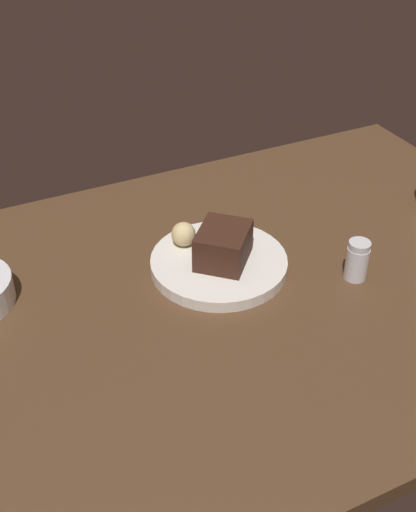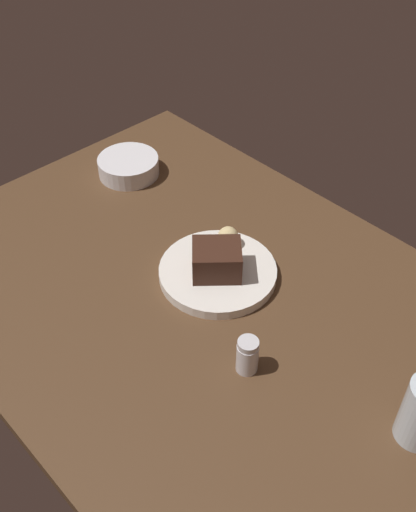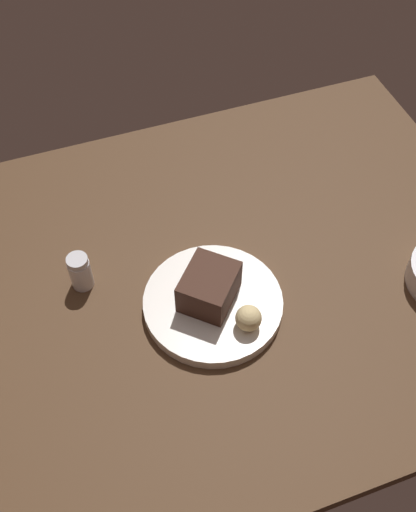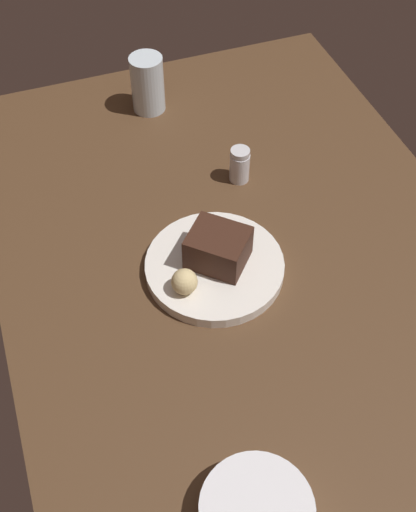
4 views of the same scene
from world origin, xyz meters
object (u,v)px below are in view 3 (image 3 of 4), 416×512
Objects in this scene: chocolate_cake_slice at (209,287)px; bread_roll at (248,318)px; dessert_plate at (213,303)px; salt_shaker at (80,272)px.

bread_roll is at bearing 119.60° from chocolate_cake_slice.
chocolate_cake_slice reaches higher than dessert_plate.
dessert_plate is 2.49× the size of chocolate_cake_slice.
dessert_plate is at bearing 148.23° from salt_shaker.
chocolate_cake_slice reaches higher than bread_roll.
dessert_plate is 5.48× the size of bread_roll.
chocolate_cake_slice is at bearing 149.29° from salt_shaker.
salt_shaker is at bearing -31.77° from dessert_plate.
chocolate_cake_slice is at bearing -60.70° from dessert_plate.
salt_shaker is at bearing -30.71° from chocolate_cake_slice.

